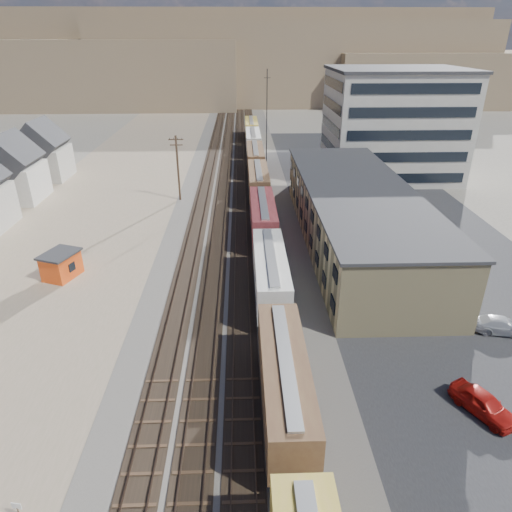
{
  "coord_description": "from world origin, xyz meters",
  "views": [
    {
      "loc": [
        1.12,
        -26.69,
        23.37
      ],
      "look_at": [
        2.52,
        15.22,
        3.0
      ],
      "focal_mm": 32.0,
      "sensor_mm": 36.0,
      "label": 1
    }
  ],
  "objects_px": {
    "parked_car_blue": "(382,173)",
    "maintenance_shed": "(61,265)",
    "freight_train": "(260,197)",
    "parked_car_silver": "(502,326)",
    "parked_car_red": "(483,404)",
    "utility_pole_north": "(178,167)"
  },
  "relations": [
    {
      "from": "parked_car_blue",
      "to": "parked_car_red",
      "type": "bearing_deg",
      "value": -161.15
    },
    {
      "from": "maintenance_shed",
      "to": "parked_car_red",
      "type": "height_order",
      "value": "maintenance_shed"
    },
    {
      "from": "parked_car_silver",
      "to": "parked_car_blue",
      "type": "distance_m",
      "value": 48.04
    },
    {
      "from": "parked_car_silver",
      "to": "parked_car_blue",
      "type": "bearing_deg",
      "value": 10.47
    },
    {
      "from": "maintenance_shed",
      "to": "parked_car_red",
      "type": "bearing_deg",
      "value": -30.32
    },
    {
      "from": "parked_car_blue",
      "to": "maintenance_shed",
      "type": "bearing_deg",
      "value": 157.22
    },
    {
      "from": "freight_train",
      "to": "maintenance_shed",
      "type": "xyz_separation_m",
      "value": [
        -21.87,
        -17.8,
        -1.33
      ]
    },
    {
      "from": "utility_pole_north",
      "to": "freight_train",
      "type": "bearing_deg",
      "value": -30.56
    },
    {
      "from": "utility_pole_north",
      "to": "parked_car_silver",
      "type": "relative_size",
      "value": 2.04
    },
    {
      "from": "maintenance_shed",
      "to": "parked_car_blue",
      "type": "bearing_deg",
      "value": 39.17
    },
    {
      "from": "utility_pole_north",
      "to": "parked_car_red",
      "type": "xyz_separation_m",
      "value": [
        25.86,
        -45.78,
        -4.5
      ]
    },
    {
      "from": "parked_car_silver",
      "to": "parked_car_red",
      "type": "bearing_deg",
      "value": 160.18
    },
    {
      "from": "freight_train",
      "to": "parked_car_silver",
      "type": "distance_m",
      "value": 35.42
    },
    {
      "from": "utility_pole_north",
      "to": "maintenance_shed",
      "type": "bearing_deg",
      "value": -110.91
    },
    {
      "from": "parked_car_red",
      "to": "parked_car_blue",
      "type": "distance_m",
      "value": 57.86
    },
    {
      "from": "parked_car_red",
      "to": "parked_car_silver",
      "type": "relative_size",
      "value": 0.96
    },
    {
      "from": "utility_pole_north",
      "to": "parked_car_blue",
      "type": "relative_size",
      "value": 1.66
    },
    {
      "from": "freight_train",
      "to": "parked_car_blue",
      "type": "relative_size",
      "value": 19.87
    },
    {
      "from": "utility_pole_north",
      "to": "parked_car_silver",
      "type": "distance_m",
      "value": 48.86
    },
    {
      "from": "freight_train",
      "to": "utility_pole_north",
      "type": "distance_m",
      "value": 14.5
    },
    {
      "from": "freight_train",
      "to": "parked_car_silver",
      "type": "relative_size",
      "value": 24.48
    },
    {
      "from": "freight_train",
      "to": "maintenance_shed",
      "type": "height_order",
      "value": "freight_train"
    }
  ]
}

